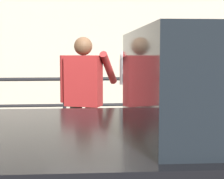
% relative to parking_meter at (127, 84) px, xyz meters
% --- Properties ---
extents(sidewalk_curb, '(36.00, 2.65, 0.15)m').
position_rel_parking_meter_xyz_m(sidewalk_curb, '(0.27, 0.90, -1.17)').
color(sidewalk_curb, '#ADA8A0').
rests_on(sidewalk_curb, ground).
extents(parking_meter, '(0.17, 0.18, 1.51)m').
position_rel_parking_meter_xyz_m(parking_meter, '(0.00, 0.00, 0.00)').
color(parking_meter, slate).
rests_on(parking_meter, sidewalk_curb).
extents(pedestrian_at_meter, '(0.73, 0.53, 1.65)m').
position_rel_parking_meter_xyz_m(pedestrian_at_meter, '(-0.50, 0.21, -0.16)').
color(pedestrian_at_meter, brown).
rests_on(pedestrian_at_meter, sidewalk_curb).
extents(background_railing, '(24.06, 0.06, 1.04)m').
position_rel_parking_meter_xyz_m(background_railing, '(0.27, 2.12, -0.35)').
color(background_railing, black).
rests_on(background_railing, sidewalk_curb).
extents(backdrop_wall, '(32.00, 0.50, 3.99)m').
position_rel_parking_meter_xyz_m(backdrop_wall, '(0.27, 4.62, 0.75)').
color(backdrop_wall, '#ADA38E').
rests_on(backdrop_wall, ground).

